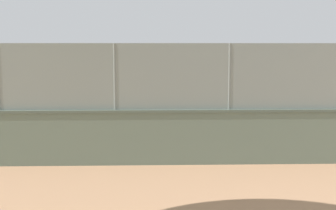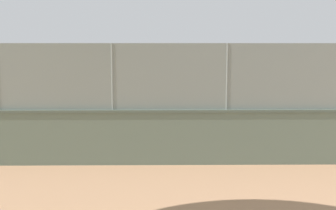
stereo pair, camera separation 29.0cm
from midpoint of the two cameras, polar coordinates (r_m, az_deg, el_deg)
ground_plane at (r=23.42m, az=-2.94°, el=-0.95°), size 260.00×260.00×0.00m
perimeter_wall at (r=13.40m, az=6.93°, el=-3.90°), size 33.45×0.83×1.61m
fence_panel_on_wall at (r=13.16m, az=7.05°, el=3.56°), size 32.84×0.55×1.89m
player_foreground_swinging at (r=21.99m, az=-15.07°, el=0.51°), size 0.74×1.14×1.48m
player_near_wall_returning at (r=16.89m, az=12.63°, el=-1.52°), size 0.68×1.22×1.46m
player_at_service_line at (r=20.69m, az=-2.17°, el=0.37°), size 1.15×0.69×1.50m
sports_ball at (r=20.29m, az=-14.70°, el=-2.41°), size 0.07×0.07×0.07m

